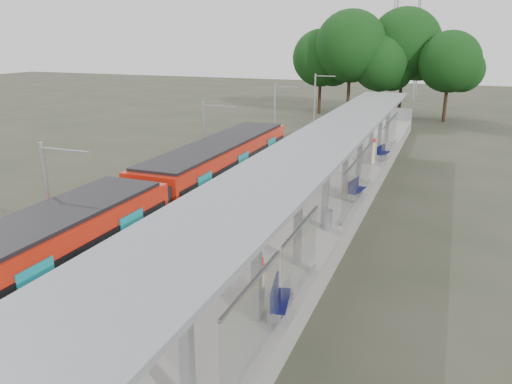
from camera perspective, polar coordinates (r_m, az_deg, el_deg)
trackbed at (r=29.44m, az=-1.76°, el=0.08°), size 3.00×70.00×0.24m
platform at (r=27.93m, az=6.75°, el=-0.17°), size 6.00×50.00×1.00m
tactile_strip at (r=28.50m, az=1.83°, el=1.37°), size 0.60×50.00×0.02m
end_fence at (r=51.71m, az=14.07°, el=8.74°), size 6.00×0.10×1.20m
train at (r=20.61m, az=-12.66°, el=-2.32°), size 2.74×27.60×3.62m
canopy at (r=23.04m, az=8.48°, el=5.53°), size 3.27×38.00×3.66m
tree_cluster at (r=59.33m, az=13.92°, el=15.28°), size 20.67×11.17×12.13m
catenary_masts at (r=28.57m, az=-5.78°, el=5.26°), size 2.08×48.16×5.40m
bench_near at (r=14.94m, az=2.53°, el=-11.93°), size 0.73×1.54×1.01m
bench_mid at (r=25.63m, az=11.30°, el=0.41°), size 0.69×1.52×1.00m
bench_far at (r=34.47m, az=14.25°, el=4.49°), size 0.72×1.45×0.95m
info_pillar_near at (r=14.99m, az=0.25°, el=-10.84°), size 0.39×0.39×1.74m
info_pillar_far at (r=33.16m, az=13.14°, el=4.41°), size 0.36×0.36×1.59m
litter_bin at (r=21.37m, az=8.18°, el=-3.15°), size 0.49×0.49×0.85m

